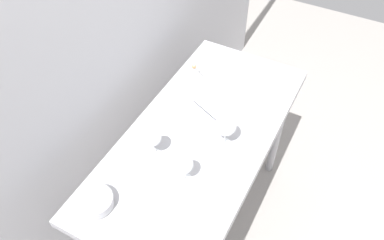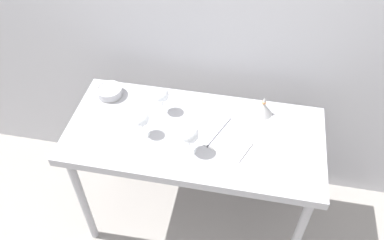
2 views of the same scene
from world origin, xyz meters
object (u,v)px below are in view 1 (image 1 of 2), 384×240
(open_notebook, at_px, (208,114))
(tasting_bowl, at_px, (95,201))
(wine_glass_near_left, at_px, (184,165))
(wine_glass_far_left, at_px, (152,138))
(decanter_funnel, at_px, (194,72))
(wine_glass_near_center, at_px, (226,126))
(tasting_sheet_upper, at_px, (239,85))

(open_notebook, height_order, tasting_bowl, tasting_bowl)
(wine_glass_near_left, bearing_deg, wine_glass_far_left, 72.77)
(wine_glass_far_left, relative_size, decanter_funnel, 1.29)
(wine_glass_near_center, relative_size, tasting_bowl, 1.17)
(wine_glass_far_left, distance_m, open_notebook, 0.38)
(wine_glass_near_left, relative_size, open_notebook, 0.35)
(wine_glass_near_left, height_order, decanter_funnel, wine_glass_near_left)
(open_notebook, relative_size, tasting_sheet_upper, 1.84)
(tasting_bowl, bearing_deg, wine_glass_near_left, -43.17)
(tasting_sheet_upper, relative_size, decanter_funnel, 1.91)
(open_notebook, height_order, decanter_funnel, decanter_funnel)
(tasting_sheet_upper, relative_size, tasting_bowl, 1.58)
(wine_glass_near_center, relative_size, tasting_sheet_upper, 0.74)
(tasting_sheet_upper, bearing_deg, tasting_bowl, 134.55)
(wine_glass_near_left, distance_m, wine_glass_near_center, 0.28)
(wine_glass_near_center, bearing_deg, wine_glass_far_left, 128.70)
(wine_glass_far_left, bearing_deg, open_notebook, -17.64)
(tasting_sheet_upper, height_order, decanter_funnel, decanter_funnel)
(wine_glass_near_left, height_order, wine_glass_near_center, wine_glass_near_center)
(wine_glass_far_left, distance_m, wine_glass_near_center, 0.33)
(wine_glass_near_center, height_order, tasting_sheet_upper, wine_glass_near_center)
(tasting_sheet_upper, xyz_separation_m, tasting_bowl, (-0.96, 0.23, 0.03))
(wine_glass_near_left, height_order, tasting_bowl, wine_glass_near_left)
(wine_glass_near_left, xyz_separation_m, tasting_bowl, (-0.28, 0.26, -0.08))
(open_notebook, distance_m, tasting_bowl, 0.71)
(tasting_sheet_upper, distance_m, decanter_funnel, 0.26)
(wine_glass_far_left, xyz_separation_m, tasting_sheet_upper, (0.62, -0.16, -0.12))
(wine_glass_near_center, xyz_separation_m, open_notebook, (0.14, 0.15, -0.12))
(wine_glass_far_left, bearing_deg, wine_glass_near_center, -51.30)
(wine_glass_far_left, relative_size, wine_glass_near_left, 1.05)
(decanter_funnel, bearing_deg, open_notebook, -137.71)
(wine_glass_near_left, bearing_deg, tasting_sheet_upper, 2.68)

